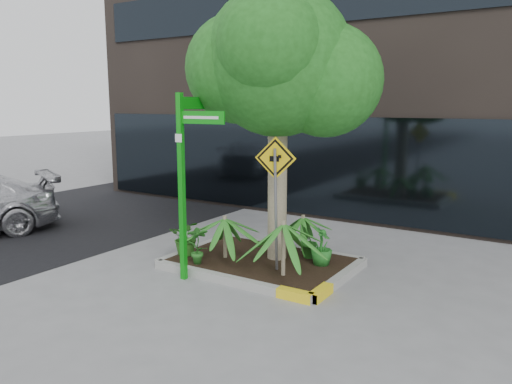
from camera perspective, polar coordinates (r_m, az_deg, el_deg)
The scene contains 13 objects.
ground at distance 9.37m, azimuth -1.40°, elevation -8.80°, with size 80.00×80.00×0.00m, color gray.
asphalt_road at distance 13.93m, azimuth -24.27°, elevation -3.36°, with size 7.00×80.00×0.01m, color black.
planter at distance 9.44m, azimuth 0.71°, elevation -8.01°, with size 3.35×2.36×0.15m.
tree at distance 9.14m, azimuth 2.61°, elevation 14.63°, with size 3.43×3.04×5.15m.
palm_front at distance 8.37m, azimuth 3.18°, elevation -3.67°, with size 1.08×1.08×1.20m.
palm_left at distance 9.36m, azimuth -3.59°, elevation -3.06°, with size 0.91×0.91×1.01m.
palm_back at distance 9.85m, azimuth 5.41°, elevation -2.92°, with size 0.81×0.81×0.90m.
shrub_a at distance 9.71m, azimuth -7.89°, elevation -5.14°, with size 0.63×0.63×0.70m, color #28611B.
shrub_b at distance 9.12m, azimuth 7.50°, elevation -6.14°, with size 0.39×0.39×0.70m, color #227223.
shrub_c at distance 9.16m, azimuth -6.67°, elevation -6.00°, with size 0.38×0.38×0.71m, color #287123.
shrub_d at distance 9.46m, azimuth 6.01°, elevation -5.61°, with size 0.37×0.37×0.66m, color #205E1B.
street_sign_post at distance 8.52m, azimuth -7.96°, elevation 2.93°, with size 0.95×0.94×3.21m.
cattle_sign at distance 8.43m, azimuth 2.26°, elevation 1.20°, with size 0.71×0.22×2.34m.
Camera 1 is at (4.94, -7.36, 3.03)m, focal length 35.00 mm.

